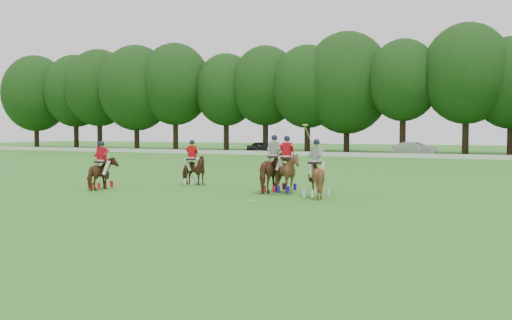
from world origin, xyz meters
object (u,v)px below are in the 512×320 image
at_px(polo_red_a, 102,173).
at_px(polo_stripe_b, 316,177).
at_px(car_mid, 415,149).
at_px(polo_ball, 251,201).
at_px(car_left, 263,147).
at_px(polo_stripe_a, 274,172).
at_px(polo_red_c, 287,172).
at_px(polo_red_b, 192,169).

height_order(polo_red_a, polo_stripe_b, polo_stripe_b).
relative_size(car_mid, polo_ball, 48.74).
bearing_deg(car_left, polo_stripe_b, -144.65).
distance_m(polo_red_a, polo_stripe_b, 9.67).
relative_size(car_left, polo_red_a, 1.83).
bearing_deg(polo_stripe_a, polo_red_c, -5.22).
bearing_deg(polo_ball, car_left, 113.94).
bearing_deg(car_mid, polo_ball, -168.52).
relative_size(polo_red_a, polo_red_b, 0.99).
bearing_deg(polo_red_b, polo_ball, -41.03).
relative_size(polo_red_b, polo_stripe_a, 0.89).
bearing_deg(polo_red_c, car_mid, 91.87).
xyz_separation_m(car_mid, polo_ball, (1.14, -41.02, -0.68)).
distance_m(car_left, polo_stripe_b, 43.52).
xyz_separation_m(polo_red_a, polo_ball, (7.89, -1.16, -0.72)).
distance_m(polo_red_b, polo_red_c, 5.66).
bearing_deg(polo_red_a, polo_stripe_a, 16.42).
bearing_deg(polo_stripe_b, polo_red_c, 149.77).
height_order(car_left, polo_ball, car_left).
relative_size(polo_red_c, polo_stripe_a, 0.99).
xyz_separation_m(car_left, polo_red_b, (12.82, -36.33, 0.09)).
distance_m(car_left, polo_red_b, 38.53).
bearing_deg(polo_ball, polo_red_c, 88.41).
bearing_deg(polo_stripe_b, car_mid, 94.22).
xyz_separation_m(car_left, polo_stripe_b, (19.92, -38.69, 0.15)).
bearing_deg(polo_ball, polo_stripe_a, 98.55).
height_order(polo_red_b, polo_stripe_b, polo_stripe_b).
height_order(car_mid, polo_red_c, polo_red_c).
xyz_separation_m(car_mid, polo_stripe_a, (0.64, -37.69, 0.17)).
xyz_separation_m(car_mid, polo_stripe_b, (2.85, -38.69, 0.10)).
height_order(car_left, polo_red_a, polo_red_a).
xyz_separation_m(polo_stripe_a, polo_ball, (0.50, -3.34, -0.85)).
relative_size(car_left, polo_stripe_b, 1.40).
bearing_deg(car_mid, polo_stripe_b, -165.89).
xyz_separation_m(car_left, car_mid, (17.07, 0.00, 0.05)).
distance_m(car_mid, polo_red_b, 36.58).
relative_size(polo_stripe_b, polo_ball, 31.46).
distance_m(polo_red_b, polo_stripe_b, 7.48).
height_order(polo_stripe_a, polo_stripe_b, polo_stripe_b).
relative_size(polo_stripe_a, polo_ball, 27.09).
bearing_deg(polo_red_b, car_left, 109.43).
relative_size(car_mid, polo_red_a, 2.03).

